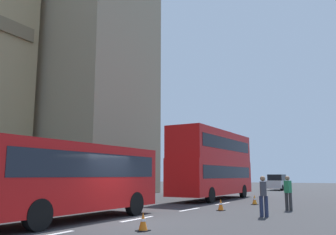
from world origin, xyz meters
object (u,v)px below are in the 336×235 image
(traffic_cone_middle, at_px, (221,205))
(traffic_cone_east, at_px, (255,200))
(pedestrian_near_cones, at_px, (263,195))
(pedestrian_by_kerb, at_px, (288,192))
(double_decker_bus, at_px, (213,162))
(traffic_cone_west, at_px, (143,222))
(sedan_lead, at_px, (277,182))

(traffic_cone_middle, relative_size, traffic_cone_east, 1.00)
(traffic_cone_middle, height_order, traffic_cone_east, same)
(pedestrian_near_cones, bearing_deg, pedestrian_by_kerb, -5.09)
(double_decker_bus, relative_size, traffic_cone_west, 17.49)
(traffic_cone_middle, xyz_separation_m, traffic_cone_east, (4.47, -0.37, 0.00))
(traffic_cone_middle, relative_size, pedestrian_near_cones, 0.34)
(traffic_cone_middle, xyz_separation_m, pedestrian_by_kerb, (1.79, -2.89, 0.63))
(traffic_cone_middle, relative_size, pedestrian_by_kerb, 0.34)
(traffic_cone_east, bearing_deg, traffic_cone_middle, 175.30)
(pedestrian_near_cones, bearing_deg, double_decker_bus, 33.66)
(double_decker_bus, relative_size, traffic_cone_east, 17.49)
(traffic_cone_middle, bearing_deg, traffic_cone_east, -4.70)
(sedan_lead, height_order, traffic_cone_middle, sedan_lead)
(traffic_cone_west, distance_m, pedestrian_near_cones, 6.14)
(traffic_cone_middle, bearing_deg, pedestrian_by_kerb, -58.25)
(sedan_lead, distance_m, traffic_cone_east, 23.05)
(sedan_lead, height_order, traffic_cone_west, sedan_lead)
(traffic_cone_west, xyz_separation_m, pedestrian_near_cones, (5.68, -2.25, 0.63))
(traffic_cone_east, bearing_deg, pedestrian_near_cones, -160.05)
(traffic_cone_west, height_order, traffic_cone_middle, same)
(double_decker_bus, distance_m, pedestrian_by_kerb, 8.86)
(traffic_cone_middle, distance_m, traffic_cone_east, 4.48)
(pedestrian_near_cones, distance_m, pedestrian_by_kerb, 3.45)
(sedan_lead, bearing_deg, double_decker_bus, 179.97)
(sedan_lead, height_order, traffic_cone_east, sedan_lead)
(pedestrian_near_cones, height_order, pedestrian_by_kerb, same)
(sedan_lead, bearing_deg, traffic_cone_west, -173.57)
(traffic_cone_west, relative_size, traffic_cone_middle, 1.00)
(traffic_cone_east, relative_size, pedestrian_near_cones, 0.34)
(sedan_lead, relative_size, traffic_cone_middle, 7.59)
(sedan_lead, height_order, pedestrian_near_cones, sedan_lead)
(pedestrian_near_cones, xyz_separation_m, pedestrian_by_kerb, (3.43, -0.31, 0.00))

